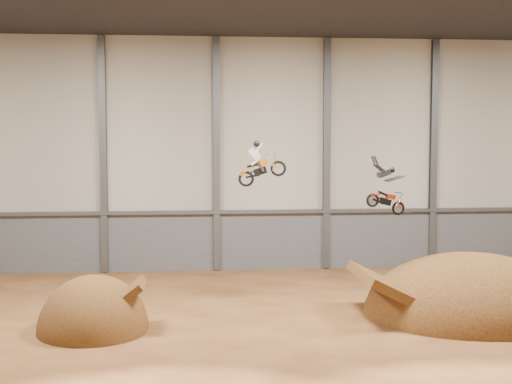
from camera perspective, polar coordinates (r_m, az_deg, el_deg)
The scene contains 12 objects.
floor at distance 29.36m, azimuth 4.65°, elevation -11.53°, with size 40.00×40.00×0.00m, color #502C15.
back_wall at distance 43.08m, azimuth 1.25°, elevation 3.03°, with size 40.00×0.10×14.00m, color #B2AC9D.
lower_band_back at distance 43.44m, azimuth 1.25°, elevation -3.91°, with size 39.80×0.18×3.50m, color #54565B.
steel_rail at distance 43.06m, azimuth 1.28°, elevation -1.57°, with size 39.80×0.35×0.20m, color #47494F.
steel_column_1 at distance 42.90m, azimuth -12.13°, elevation 2.92°, with size 0.40×0.36×13.90m, color #47494F.
steel_column_2 at distance 42.63m, azimuth -3.18°, elevation 3.01°, with size 0.40×0.36×13.90m, color #47494F.
steel_column_3 at distance 43.40m, azimuth 5.66°, elevation 3.02°, with size 0.40×0.36×13.90m, color #47494F.
steel_column_4 at distance 45.14m, azimuth 14.01°, elevation 2.96°, with size 0.40×0.36×13.90m, color #47494F.
takeoff_ramp at distance 31.14m, azimuth -12.86°, elevation -10.70°, with size 4.61×5.32×4.61m, color #3D230F.
landing_ramp at distance 34.25m, azimuth 16.80°, elevation -9.38°, with size 9.76×8.63×5.63m, color #3D230F.
fmx_rider_a at distance 33.48m, azimuth 0.69°, elevation 2.68°, with size 2.31×0.88×2.09m, color #D96000, non-canonical shape.
fmx_rider_b at distance 32.27m, azimuth 10.20°, elevation 0.47°, with size 2.59×0.74×2.22m, color #AE220D, non-canonical shape.
Camera 1 is at (-4.94, -27.78, 8.10)m, focal length 50.00 mm.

